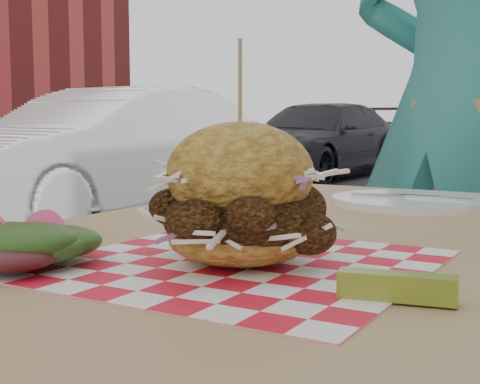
# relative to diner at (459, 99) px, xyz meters

# --- Properties ---
(diner) EXTENTS (0.78, 0.61, 1.91)m
(diner) POSITION_rel_diner_xyz_m (0.00, 0.00, 0.00)
(diner) COLOR teal
(diner) RESTS_ON ground
(car_white) EXTENTS (1.50, 3.69, 1.19)m
(car_white) POSITION_rel_diner_xyz_m (-3.71, 2.70, -0.36)
(car_white) COLOR white
(car_white) RESTS_ON ground
(car_dark) EXTENTS (1.81, 4.03, 1.15)m
(car_dark) POSITION_rel_diner_xyz_m (-3.71, 7.44, -0.38)
(car_dark) COLOR black
(car_dark) RESTS_ON ground
(patio_table) EXTENTS (0.80, 1.20, 0.75)m
(patio_table) POSITION_rel_diner_xyz_m (0.10, -1.15, -0.28)
(patio_table) COLOR tan
(patio_table) RESTS_ON ground
(paper_liner) EXTENTS (0.36, 0.36, 0.00)m
(paper_liner) POSITION_rel_diner_xyz_m (0.09, -1.37, -0.20)
(paper_liner) COLOR red
(paper_liner) RESTS_ON patio_table
(sandwich) EXTENTS (0.20, 0.20, 0.23)m
(sandwich) POSITION_rel_diner_xyz_m (0.09, -1.37, -0.14)
(sandwich) COLOR gold
(sandwich) RESTS_ON paper_liner
(pickle_spear) EXTENTS (0.10, 0.04, 0.02)m
(pickle_spear) POSITION_rel_diner_xyz_m (0.27, -1.43, -0.19)
(pickle_spear) COLOR olive
(pickle_spear) RESTS_ON paper_liner
(side_salad) EXTENTS (0.14, 0.14, 0.05)m
(side_salad) POSITION_rel_diner_xyz_m (-0.11, -1.49, -0.19)
(side_salad) COLOR #3F1419
(side_salad) RESTS_ON patio_table
(place_setting) EXTENTS (0.27, 0.27, 0.02)m
(place_setting) POSITION_rel_diner_xyz_m (0.10, -0.82, -0.20)
(place_setting) COLOR white
(place_setting) RESTS_ON patio_table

